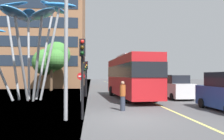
{
  "coord_description": "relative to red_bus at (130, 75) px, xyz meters",
  "views": [
    {
      "loc": [
        -1.97,
        -10.59,
        2.05
      ],
      "look_at": [
        -0.31,
        7.48,
        2.5
      ],
      "focal_mm": 36.14,
      "sensor_mm": 36.0,
      "label": 1
    }
  ],
  "objects": [
    {
      "name": "car_parked_far",
      "position": [
        4.54,
        5.6,
        -1.12
      ],
      "size": [
        2.06,
        4.56,
        2.13
      ],
      "color": "maroon",
      "rests_on": "ground"
    },
    {
      "name": "car_parked_mid",
      "position": [
        4.05,
        -0.24,
        -1.13
      ],
      "size": [
        1.93,
        4.59,
        2.08
      ],
      "color": "silver",
      "rests_on": "ground"
    },
    {
      "name": "ground",
      "position": [
        -2.12,
        -9.14,
        -2.16
      ],
      "size": [
        120.0,
        240.0,
        0.1
      ],
      "color": "#4C4C4F"
    },
    {
      "name": "traffic_light_kerb_near",
      "position": [
        -3.86,
        -9.21,
        0.6
      ],
      "size": [
        0.28,
        0.42,
        3.74
      ],
      "color": "black",
      "rests_on": "ground"
    },
    {
      "name": "tree_pavement_far",
      "position": [
        -8.91,
        16.8,
        2.55
      ],
      "size": [
        4.33,
        4.43,
        6.94
      ],
      "color": "brown",
      "rests_on": "ground"
    },
    {
      "name": "red_bus",
      "position": [
        0.0,
        0.0,
        0.0
      ],
      "size": [
        3.19,
        10.84,
        3.86
      ],
      "color": "red",
      "rests_on": "ground"
    },
    {
      "name": "backdrop_building",
      "position": [
        -16.14,
        24.05,
        9.96
      ],
      "size": [
        22.51,
        15.89,
        24.13
      ],
      "color": "#8E6042",
      "rests_on": "ground"
    },
    {
      "name": "traffic_light_island_mid",
      "position": [
        -3.92,
        2.49,
        0.4
      ],
      "size": [
        0.28,
        0.42,
        3.45
      ],
      "color": "black",
      "rests_on": "ground"
    },
    {
      "name": "no_entry_sign",
      "position": [
        -4.27,
        -1.56,
        -0.57
      ],
      "size": [
        0.6,
        0.12,
        2.29
      ],
      "color": "gray",
      "rests_on": "ground"
    },
    {
      "name": "tree_pavement_near",
      "position": [
        -8.94,
        12.52,
        2.33
      ],
      "size": [
        5.29,
        4.75,
        6.87
      ],
      "color": "brown",
      "rests_on": "ground"
    },
    {
      "name": "traffic_light_opposite",
      "position": [
        -4.06,
        2.41,
        0.27
      ],
      "size": [
        0.28,
        0.42,
        3.27
      ],
      "color": "black",
      "rests_on": "ground"
    },
    {
      "name": "car_side_street",
      "position": [
        4.67,
        12.43,
        -1.13
      ],
      "size": [
        1.99,
        4.27,
        2.07
      ],
      "color": "gold",
      "rests_on": "ground"
    },
    {
      "name": "traffic_light_kerb_far",
      "position": [
        -4.03,
        -3.83,
        0.32
      ],
      "size": [
        0.28,
        0.42,
        3.34
      ],
      "color": "black",
      "rests_on": "ground"
    },
    {
      "name": "leaf_sculpture",
      "position": [
        -8.73,
        -0.68,
        4.56
      ],
      "size": [
        9.16,
        8.82,
        9.06
      ],
      "color": "#9EA0A5",
      "rests_on": "ground"
    },
    {
      "name": "pedestrian",
      "position": [
        -1.62,
        -6.7,
        -1.24
      ],
      "size": [
        0.34,
        0.34,
        1.73
      ],
      "color": "#2D3342",
      "rests_on": "ground"
    },
    {
      "name": "street_lamp",
      "position": [
        -4.35,
        -9.24,
        3.36
      ],
      "size": [
        1.36,
        0.44,
        8.8
      ],
      "color": "gray",
      "rests_on": "ground"
    }
  ]
}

